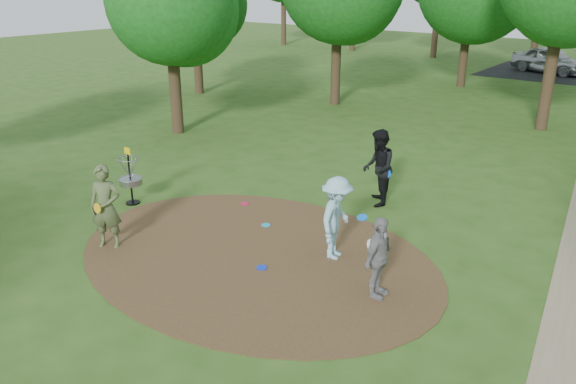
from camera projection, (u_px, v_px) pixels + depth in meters
The scene contains 11 objects.
ground at pixel (254, 255), 12.12m from camera, with size 100.00×100.00×0.00m, color #2D5119.
dirt_clearing at pixel (254, 255), 12.12m from camera, with size 8.40×8.40×0.02m, color #47301C.
player_observer_with_disc at pixel (106, 207), 12.18m from camera, with size 0.83×0.76×1.90m.
player_throwing_with_disc at pixel (336, 218), 11.73m from camera, with size 1.16×1.29×1.81m.
player_walking_with_disc at pixel (378, 168), 14.49m from camera, with size 1.16×1.23×2.01m.
player_waiting_with_disc at pixel (378, 258), 10.29m from camera, with size 0.49×0.96×1.61m.
disc_ground_cyan at pixel (266, 225), 13.52m from camera, with size 0.22×0.22×0.02m, color #1BA5D9.
disc_ground_blue at pixel (262, 268), 11.55m from camera, with size 0.22×0.22×0.02m, color #0C31DC.
disc_ground_red at pixel (245, 204), 14.80m from camera, with size 0.22×0.22×0.02m, color #E0164D.
car_left at pixel (550, 60), 34.67m from camera, with size 1.86×4.61×1.57m, color #9DA1A5.
disc_golf_basket at pixel (130, 172), 14.58m from camera, with size 0.63×0.63×1.54m.
Camera 1 is at (7.14, -8.15, 5.64)m, focal length 35.00 mm.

